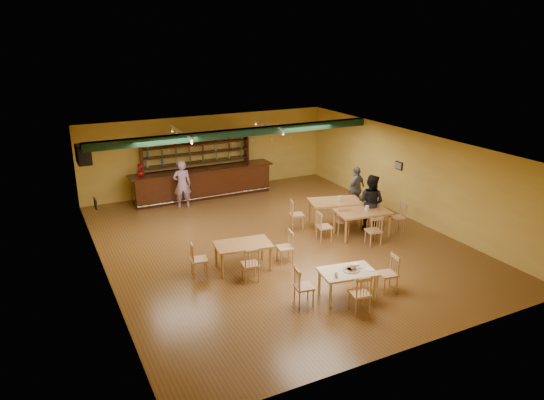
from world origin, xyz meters
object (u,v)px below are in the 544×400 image
bar_counter (203,183)px  dining_table_d (362,223)px  patron_bar (182,184)px  near_table (347,284)px  patron_right_a (371,202)px  dining_table_b (335,213)px  dining_table_c (243,256)px

bar_counter → dining_table_d: bearing=-61.7°
bar_counter → patron_bar: 1.37m
near_table → patron_right_a: bearing=55.5°
dining_table_b → near_table: 4.74m
dining_table_b → dining_table_c: (-3.99, -1.61, -0.05)m
near_table → patron_bar: size_ratio=0.74×
bar_counter → patron_right_a: size_ratio=3.04×
near_table → patron_bar: bearing=110.5°
dining_table_d → near_table: 3.96m
dining_table_d → patron_right_a: size_ratio=0.90×
patron_bar → patron_right_a: patron_right_a is taller
near_table → dining_table_b: bearing=69.3°
dining_table_b → bar_counter: bearing=137.5°
dining_table_b → patron_right_a: bearing=-29.1°
dining_table_c → dining_table_d: 4.26m
dining_table_d → patron_right_a: bearing=39.8°
bar_counter → near_table: size_ratio=4.28×
near_table → bar_counter: bearing=102.7°
dining_table_c → near_table: dining_table_c is taller
dining_table_b → patron_bar: (-3.97, 3.91, 0.46)m
dining_table_b → patron_right_a: patron_right_a is taller
patron_bar → patron_right_a: size_ratio=0.96×
near_table → patron_right_a: patron_right_a is taller
dining_table_b → dining_table_c: size_ratio=1.14×
dining_table_c → patron_bar: patron_bar is taller
bar_counter → near_table: (0.55, -8.85, -0.22)m
bar_counter → near_table: bar_counter is taller
patron_bar → dining_table_d: bearing=139.9°
dining_table_c → near_table: (1.62, -2.50, -0.02)m
dining_table_c → dining_table_d: size_ratio=0.90×
dining_table_b → near_table: bearing=-104.0°
patron_bar → patron_right_a: (4.77, -4.71, 0.04)m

